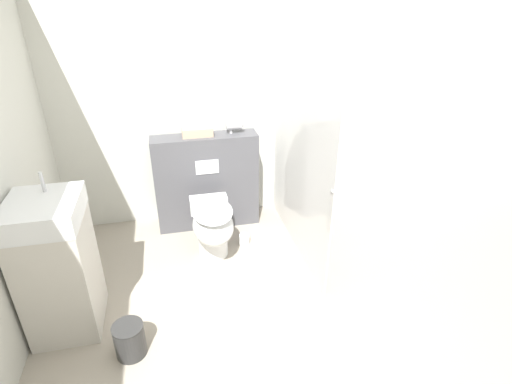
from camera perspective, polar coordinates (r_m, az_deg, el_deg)
The scene contains 10 objects.
ground_plane at distance 2.92m, azimuth 2.96°, elevation -22.77°, with size 12.00×12.00×0.00m, color #9E9384.
wall_back at distance 4.06m, azimuth -4.71°, elevation 13.09°, with size 8.00×0.06×2.50m.
partition_panel at distance 4.06m, azimuth -7.03°, elevation 1.50°, with size 1.03×0.26×0.97m.
shower_glass at distance 3.50m, azimuth 6.26°, elevation 6.23°, with size 0.04×1.57×1.98m.
toilet at distance 3.61m, azimuth -6.22°, elevation -4.94°, with size 0.36×0.63×0.53m.
sink_vanity at distance 3.12m, azimuth -26.44°, elevation -9.49°, with size 0.46×0.52×1.17m.
hair_drier at distance 3.90m, azimuth -3.04°, elevation 9.50°, with size 0.18×0.09×0.12m.
folded_towel at distance 3.87m, azimuth -8.37°, elevation 8.50°, with size 0.29×0.14×0.08m.
spare_toilet_roll at distance 3.90m, azimuth -1.68°, elevation -6.81°, with size 0.10×0.10×0.11m.
waste_bin at distance 2.98m, azimuth -17.59°, elevation -19.48°, with size 0.21×0.21×0.25m.
Camera 1 is at (-0.55, -1.80, 2.24)m, focal length 28.00 mm.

